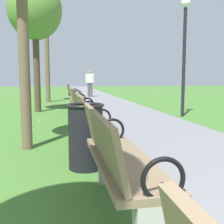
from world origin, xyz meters
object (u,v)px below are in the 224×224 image
park_bench_4 (80,105)px  lamp_post (185,39)px  park_bench_3 (88,118)px  tree_3 (35,11)px  park_bench_6 (72,94)px  tree_4 (46,12)px  trash_bin (86,136)px  pedestrian_walking (90,82)px  park_bench_5 (75,98)px  park_bench_2 (117,160)px

park_bench_4 → lamp_post: (3.17, 0.87, 1.82)m
park_bench_3 → tree_3: size_ratio=0.36×
park_bench_4 → park_bench_6: same height
park_bench_4 → lamp_post: 3.76m
park_bench_6 → tree_4: 4.44m
park_bench_4 → trash_bin: 3.51m
park_bench_4 → pedestrian_walking: size_ratio=1.00×
park_bench_5 → tree_4: bearing=103.7°
park_bench_3 → lamp_post: lamp_post is taller
pedestrian_walking → park_bench_4: bearing=-97.2°
park_bench_3 → park_bench_4: bearing=90.0°
park_bench_3 → trash_bin: size_ratio=1.92×
tree_3 → lamp_post: size_ratio=1.27×
tree_3 → trash_bin: 7.11m
park_bench_3 → lamp_post: size_ratio=0.46×
lamp_post → park_bench_5: bearing=154.5°
tree_3 → tree_4: tree_4 is taller
park_bench_3 → park_bench_4: 2.31m
park_bench_3 → park_bench_4: (0.00, 2.31, 0.00)m
park_bench_2 → park_bench_6: same height
lamp_post → park_bench_6: bearing=128.5°
park_bench_5 → tree_3: bearing=159.7°
park_bench_2 → pedestrian_walking: bearing=85.1°
tree_3 → pedestrian_walking: (2.53, 7.19, -2.46)m
park_bench_4 → tree_3: 4.26m
park_bench_5 → pedestrian_walking: (1.27, 7.66, 0.44)m
park_bench_4 → park_bench_5: bearing=90.0°
park_bench_3 → pedestrian_walking: bearing=84.1°
park_bench_2 → park_bench_6: size_ratio=1.00×
park_bench_4 → park_bench_6: bearing=90.0°
park_bench_6 → tree_3: bearing=-122.2°
park_bench_6 → trash_bin: park_bench_6 is taller
tree_3 → pedestrian_walking: size_ratio=2.72×
park_bench_4 → pedestrian_walking: 10.14m
park_bench_4 → tree_4: bearing=99.1°
park_bench_3 → tree_4: tree_4 is taller
park_bench_3 → park_bench_6: size_ratio=1.00×
park_bench_3 → park_bench_5: size_ratio=0.99×
tree_4 → pedestrian_walking: size_ratio=3.19×
park_bench_3 → lamp_post: 4.85m
pedestrian_walking → lamp_post: (1.90, -9.17, 1.38)m
park_bench_2 → pedestrian_walking: 14.92m
trash_bin → lamp_post: bearing=52.9°
park_bench_4 → park_bench_5: 2.39m
park_bench_3 → pedestrian_walking: size_ratio=0.99×
park_bench_2 → trash_bin: park_bench_2 is taller
tree_3 → pedestrian_walking: bearing=70.6°
tree_4 → lamp_post: tree_4 is taller
trash_bin → tree_3: bearing=100.0°
trash_bin → lamp_post: lamp_post is taller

